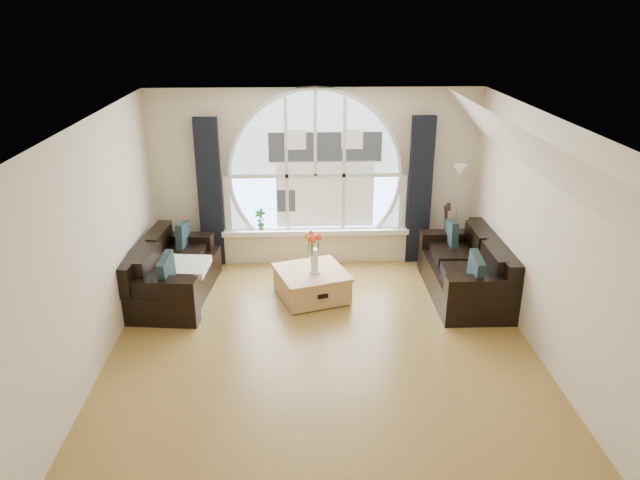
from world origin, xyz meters
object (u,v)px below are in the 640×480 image
Objects in this scene: sofa_right at (465,269)px; guitar at (444,234)px; coffee_chest at (312,283)px; floor_lamp at (456,216)px; potted_plant at (260,219)px; sofa_left at (173,270)px; vase_flowers at (314,246)px.

guitar is at bearing 93.48° from sofa_right.
coffee_chest is 0.56× the size of floor_lamp.
sofa_right reaches higher than coffee_chest.
coffee_chest is at bearing -58.91° from potted_plant.
guitar reaches higher than sofa_left.
sofa_left is 1.72× the size of guitar.
potted_plant is (-0.76, 1.26, 0.50)m from coffee_chest.
vase_flowers is at bearing 1.03° from sofa_left.
floor_lamp reaches higher than guitar.
vase_flowers is at bearing -152.76° from floor_lamp.
sofa_right is 5.57× the size of potted_plant.
floor_lamp is 1.51× the size of guitar.
sofa_right reaches higher than sofa_left.
vase_flowers is 0.44× the size of floor_lamp.
sofa_left is at bearing -135.49° from potted_plant.
floor_lamp is (0.11, 1.08, 0.40)m from sofa_right.
floor_lamp is (4.16, 0.95, 0.40)m from sofa_left.
sofa_left is 2.60× the size of vase_flowers.
sofa_right is (4.04, -0.13, 0.00)m from sofa_left.
floor_lamp is at bearing 7.57° from coffee_chest.
guitar is (-0.17, -0.06, -0.27)m from floor_lamp.
vase_flowers is 1.54m from potted_plant.
guitar is (2.03, 1.07, -0.26)m from vase_flowers.
potted_plant reaches higher than sofa_right.
guitar reaches higher than potted_plant.
floor_lamp is at bearing 19.28° from sofa_left.
vase_flowers is 2.48m from floor_lamp.
guitar is at bearing 27.83° from vase_flowers.
floor_lamp reaches higher than potted_plant.
vase_flowers is (1.95, -0.18, 0.39)m from sofa_left.
floor_lamp is at bearing 5.65° from guitar.
floor_lamp reaches higher than vase_flowers.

